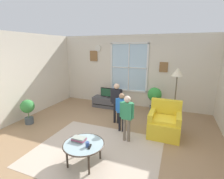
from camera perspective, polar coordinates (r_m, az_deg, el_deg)
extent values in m
cube|color=#9E7A56|center=(4.13, -4.76, -17.94)|extent=(6.21, 6.39, 0.02)
cube|color=beige|center=(6.34, 6.88, 6.17)|extent=(5.61, 0.12, 2.62)
cube|color=silver|center=(6.29, 5.78, 7.47)|extent=(1.37, 0.02, 1.75)
cube|color=white|center=(6.23, 5.93, 15.47)|extent=(1.43, 0.04, 0.06)
cube|color=white|center=(6.43, 5.54, -0.32)|extent=(1.43, 0.04, 0.06)
cube|color=white|center=(6.49, -0.14, 7.74)|extent=(0.06, 0.04, 1.75)
cube|color=white|center=(6.12, 11.93, 7.05)|extent=(0.06, 0.04, 1.75)
cube|color=white|center=(6.27, 5.73, 7.45)|extent=(0.03, 0.04, 1.75)
cube|color=white|center=(6.27, 5.73, 7.45)|extent=(1.37, 0.04, 0.03)
cube|color=olive|center=(6.78, -6.26, 11.31)|extent=(0.32, 0.03, 0.40)
cube|color=olive|center=(6.05, 17.18, 7.30)|extent=(0.28, 0.03, 0.34)
cylinder|color=silver|center=(6.67, -4.81, 13.83)|extent=(0.24, 0.04, 0.24)
cube|color=beige|center=(5.51, -32.99, 2.75)|extent=(0.12, 5.79, 2.62)
cube|color=#C6B29E|center=(3.88, -5.24, -20.06)|extent=(2.67, 2.17, 0.01)
cube|color=#4C4C51|center=(6.28, -1.58, -4.33)|extent=(1.08, 0.43, 0.38)
cube|color=black|center=(6.11, -2.38, -5.45)|extent=(0.97, 0.02, 0.02)
cylinder|color=#4C4C4C|center=(6.21, -1.60, -2.44)|extent=(0.08, 0.08, 0.05)
cube|color=black|center=(6.17, -1.61, -0.93)|extent=(0.51, 0.05, 0.33)
cube|color=#1E4C33|center=(6.14, -1.71, -0.99)|extent=(0.47, 0.01, 0.29)
cube|color=yellow|center=(4.52, 17.28, -12.42)|extent=(0.76, 0.72, 0.42)
cube|color=yellow|center=(4.63, 17.98, -5.98)|extent=(0.76, 0.16, 0.45)
cube|color=yellow|center=(4.42, 13.41, -8.37)|extent=(0.12, 0.65, 0.20)
cube|color=yellow|center=(4.39, 21.79, -9.18)|extent=(0.12, 0.65, 0.20)
cube|color=yellow|center=(4.37, 17.47, -9.77)|extent=(0.61, 0.50, 0.08)
cylinder|color=#99B2B7|center=(3.36, -9.61, -17.84)|extent=(0.76, 0.76, 0.02)
torus|color=#3F3328|center=(3.36, -9.61, -17.84)|extent=(0.79, 0.79, 0.02)
cylinder|color=#33281E|center=(3.74, -10.74, -18.11)|extent=(0.04, 0.04, 0.41)
cylinder|color=#33281E|center=(3.54, -4.09, -19.83)|extent=(0.04, 0.04, 0.41)
cylinder|color=#33281E|center=(3.43, -15.07, -21.66)|extent=(0.04, 0.04, 0.41)
cylinder|color=#33281E|center=(3.22, -7.90, -23.94)|extent=(0.04, 0.04, 0.41)
cube|color=slate|center=(3.44, -11.17, -16.63)|extent=(0.23, 0.17, 0.02)
cube|color=#A64668|center=(3.43, -11.19, -16.27)|extent=(0.26, 0.17, 0.03)
cube|color=#949D90|center=(3.42, -11.22, -15.89)|extent=(0.25, 0.14, 0.03)
cylinder|color=#334C8C|center=(3.23, -8.36, -18.01)|extent=(0.07, 0.07, 0.09)
cube|color=black|center=(3.24, -7.59, -18.70)|extent=(0.07, 0.15, 0.02)
cylinder|color=black|center=(4.53, 2.61, -10.88)|extent=(0.06, 0.06, 0.53)
cylinder|color=black|center=(4.50, 3.83, -11.07)|extent=(0.06, 0.06, 0.53)
cube|color=blue|center=(4.34, 3.30, -5.54)|extent=(0.23, 0.12, 0.38)
sphere|color=#A87A5B|center=(4.26, 3.35, -2.24)|extent=(0.14, 0.14, 0.14)
cylinder|color=blue|center=(4.36, 1.53, -5.17)|extent=(0.05, 0.05, 0.34)
cylinder|color=blue|center=(4.28, 4.94, -5.59)|extent=(0.05, 0.05, 0.34)
cylinder|color=black|center=(4.99, 0.90, -8.00)|extent=(0.07, 0.07, 0.60)
cylinder|color=black|center=(4.95, 2.15, -8.17)|extent=(0.07, 0.07, 0.60)
cube|color=black|center=(4.80, 1.56, -2.36)|extent=(0.26, 0.14, 0.43)
sphere|color=#D8AD8C|center=(4.72, 1.59, 1.08)|extent=(0.16, 0.16, 0.16)
cylinder|color=black|center=(4.82, -0.23, -1.99)|extent=(0.05, 0.05, 0.39)
cylinder|color=black|center=(4.72, 3.23, -2.37)|extent=(0.05, 0.05, 0.39)
cylinder|color=#726656|center=(4.11, 4.26, -13.44)|extent=(0.07, 0.07, 0.57)
cylinder|color=#726656|center=(4.08, 5.73, -13.67)|extent=(0.07, 0.07, 0.57)
cube|color=#338C59|center=(3.89, 5.14, -7.22)|extent=(0.24, 0.13, 0.40)
sphere|color=beige|center=(3.80, 5.24, -3.31)|extent=(0.15, 0.15, 0.15)
cylinder|color=#338C59|center=(3.90, 3.03, -6.78)|extent=(0.05, 0.05, 0.36)
cylinder|color=#338C59|center=(3.83, 7.14, -7.30)|extent=(0.05, 0.05, 0.36)
cylinder|color=#4C565B|center=(5.95, 13.98, -6.61)|extent=(0.29, 0.29, 0.23)
cylinder|color=#4C7238|center=(5.88, 14.10, -4.70)|extent=(0.02, 0.02, 0.19)
sphere|color=green|center=(5.78, 14.30, -1.64)|extent=(0.47, 0.47, 0.47)
cylinder|color=#4C565B|center=(5.57, -26.36, -9.42)|extent=(0.24, 0.24, 0.19)
cylinder|color=#4C7238|center=(5.51, -26.55, -7.79)|extent=(0.02, 0.02, 0.15)
sphere|color=#3A8C41|center=(5.42, -26.87, -5.13)|extent=(0.39, 0.39, 0.39)
cylinder|color=black|center=(5.30, 19.95, -10.90)|extent=(0.26, 0.26, 0.03)
cylinder|color=brown|center=(5.05, 20.62, -3.62)|extent=(0.03, 0.03, 1.44)
cone|color=beige|center=(4.88, 21.46, 5.59)|extent=(0.32, 0.32, 0.22)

